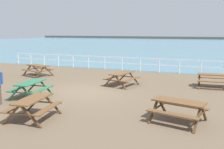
{
  "coord_description": "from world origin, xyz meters",
  "views": [
    {
      "loc": [
        6.29,
        -11.95,
        3.2
      ],
      "look_at": [
        1.01,
        1.15,
        0.8
      ],
      "focal_mm": 41.31,
      "sensor_mm": 36.0,
      "label": 1
    }
  ],
  "objects_px": {
    "picnic_table_mid_centre": "(38,68)",
    "picnic_table_far_left": "(31,86)",
    "picnic_table_near_right": "(33,103)",
    "picnic_table_seaward": "(122,76)",
    "picnic_table_near_left": "(179,106)",
    "picnic_table_corner": "(214,77)"
  },
  "relations": [
    {
      "from": "picnic_table_seaward",
      "to": "picnic_table_near_left",
      "type": "bearing_deg",
      "value": -130.49
    },
    {
      "from": "picnic_table_corner",
      "to": "picnic_table_near_right",
      "type": "bearing_deg",
      "value": -130.63
    },
    {
      "from": "picnic_table_mid_centre",
      "to": "picnic_table_seaward",
      "type": "bearing_deg",
      "value": 9.34
    },
    {
      "from": "picnic_table_near_left",
      "to": "picnic_table_near_right",
      "type": "xyz_separation_m",
      "value": [
        -5.0,
        -1.65,
        0.0
      ]
    },
    {
      "from": "picnic_table_seaward",
      "to": "picnic_table_far_left",
      "type": "bearing_deg",
      "value": 155.24
    },
    {
      "from": "picnic_table_near_right",
      "to": "picnic_table_seaward",
      "type": "distance_m",
      "value": 6.78
    },
    {
      "from": "picnic_table_near_left",
      "to": "picnic_table_far_left",
      "type": "relative_size",
      "value": 1.05
    },
    {
      "from": "picnic_table_near_left",
      "to": "picnic_table_far_left",
      "type": "distance_m",
      "value": 7.12
    },
    {
      "from": "picnic_table_near_left",
      "to": "picnic_table_seaward",
      "type": "bearing_deg",
      "value": 140.36
    },
    {
      "from": "picnic_table_mid_centre",
      "to": "picnic_table_far_left",
      "type": "height_order",
      "value": "same"
    },
    {
      "from": "picnic_table_mid_centre",
      "to": "picnic_table_far_left",
      "type": "distance_m",
      "value": 6.33
    },
    {
      "from": "picnic_table_far_left",
      "to": "picnic_table_seaward",
      "type": "xyz_separation_m",
      "value": [
        3.13,
        4.26,
        0.0
      ]
    },
    {
      "from": "picnic_table_near_left",
      "to": "picnic_table_seaward",
      "type": "distance_m",
      "value": 6.41
    },
    {
      "from": "picnic_table_far_left",
      "to": "picnic_table_seaward",
      "type": "bearing_deg",
      "value": -44.07
    },
    {
      "from": "picnic_table_near_right",
      "to": "picnic_table_far_left",
      "type": "height_order",
      "value": "same"
    },
    {
      "from": "picnic_table_near_left",
      "to": "picnic_table_mid_centre",
      "type": "distance_m",
      "value": 12.25
    },
    {
      "from": "picnic_table_near_left",
      "to": "picnic_table_mid_centre",
      "type": "xyz_separation_m",
      "value": [
        -10.7,
        5.98,
        0.0
      ]
    },
    {
      "from": "picnic_table_near_right",
      "to": "picnic_table_mid_centre",
      "type": "distance_m",
      "value": 9.52
    },
    {
      "from": "picnic_table_near_right",
      "to": "picnic_table_corner",
      "type": "height_order",
      "value": "same"
    },
    {
      "from": "picnic_table_far_left",
      "to": "picnic_table_corner",
      "type": "bearing_deg",
      "value": -62.85
    },
    {
      "from": "picnic_table_near_left",
      "to": "picnic_table_corner",
      "type": "xyz_separation_m",
      "value": [
        1.1,
        6.5,
        0.0
      ]
    },
    {
      "from": "picnic_table_near_right",
      "to": "picnic_table_mid_centre",
      "type": "xyz_separation_m",
      "value": [
        -5.7,
        7.62,
        0.0
      ]
    }
  ]
}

